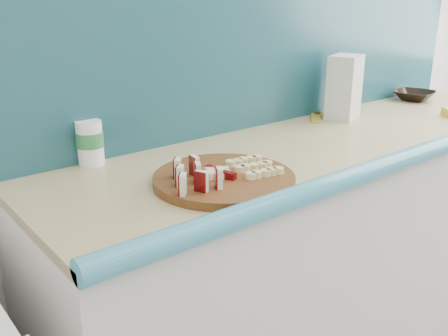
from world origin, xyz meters
TOP-DOWN VIEW (x-y plane):
  - kitchen_counter at (0.10, 1.50)m, footprint 2.20×0.63m
  - backsplash at (0.10, 1.79)m, footprint 2.20×0.02m
  - cutting_board at (-0.50, 1.39)m, footprint 0.45×0.45m
  - apple_wedges at (-0.61, 1.38)m, footprint 0.13×0.16m
  - apple_chunks at (-0.53, 1.39)m, footprint 0.06×0.07m
  - banana_slices at (-0.41, 1.37)m, footprint 0.14×0.16m
  - brown_bowl at (0.88, 1.67)m, footprint 0.22×0.22m
  - flour_bag at (0.33, 1.66)m, footprint 0.17×0.15m
  - canister at (-0.71, 1.76)m, footprint 0.08×0.08m
  - banana_peel at (0.30, 1.72)m, footprint 0.23×0.20m

SIDE VIEW (x-z plane):
  - kitchen_counter at x=0.10m, z-range 0.00..0.91m
  - banana_peel at x=0.30m, z-range 0.91..0.92m
  - cutting_board at x=-0.50m, z-range 0.91..0.93m
  - brown_bowl at x=0.88m, z-range 0.91..0.96m
  - banana_slices at x=-0.41m, z-range 0.93..0.95m
  - apple_chunks at x=-0.53m, z-range 0.93..0.95m
  - apple_wedges at x=-0.61m, z-range 0.93..0.99m
  - canister at x=-0.71m, z-range 0.91..1.04m
  - flour_bag at x=0.33m, z-range 0.91..1.16m
  - backsplash at x=0.10m, z-range 0.91..1.41m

